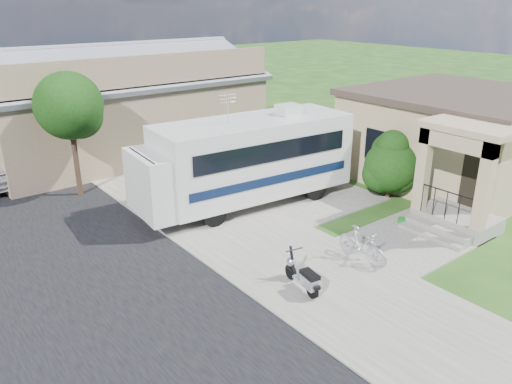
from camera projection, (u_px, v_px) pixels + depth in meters
ground at (323, 255)px, 14.34m from camera, size 120.00×120.00×0.00m
sidewalk_slab at (138, 172)px, 21.10m from camera, size 4.00×80.00×0.06m
driveway_slab at (265, 197)px, 18.50m from camera, size 7.00×6.00×0.05m
walk_slab at (416, 238)px, 15.32m from camera, size 4.00×3.00×0.05m
house at (458, 136)px, 19.86m from camera, size 9.47×7.80×3.54m
warehouse at (117, 109)px, 23.89m from camera, size 12.50×8.40×5.04m
street_tree_a at (72, 109)px, 17.69m from camera, size 2.44×2.40×4.58m
street_tree_b at (3, 74)px, 24.99m from camera, size 2.44×2.40×4.73m
motorhome at (246, 158)px, 17.33m from camera, size 7.95×3.08×3.99m
shrub at (390, 163)px, 18.06m from camera, size 2.10×2.00×2.57m
scooter at (304, 277)px, 12.38m from camera, size 0.58×1.42×0.94m
bicycle at (361, 247)px, 13.76m from camera, size 0.46×1.63×0.98m
garden_hose at (403, 222)px, 16.29m from camera, size 0.37×0.37×0.17m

